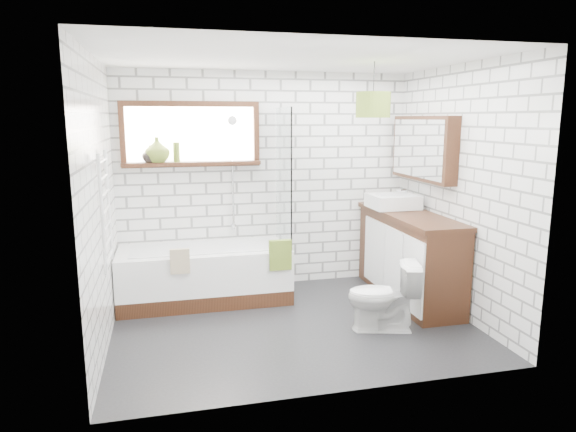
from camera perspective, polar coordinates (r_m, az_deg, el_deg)
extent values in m
cube|color=black|center=(5.11, 0.57, -12.00)|extent=(3.40, 2.60, 0.01)
cube|color=white|center=(4.74, 0.63, 17.23)|extent=(3.40, 2.60, 0.01)
cube|color=white|center=(6.03, -2.43, 3.89)|extent=(3.40, 0.01, 2.50)
cube|color=white|center=(3.53, 5.76, -1.10)|extent=(3.40, 0.01, 2.50)
cube|color=white|center=(4.66, -20.20, 1.18)|extent=(0.01, 2.60, 2.50)
cube|color=white|center=(5.43, 18.35, 2.59)|extent=(0.01, 2.60, 2.50)
cube|color=black|center=(5.84, -10.70, 8.91)|extent=(1.52, 0.16, 0.68)
cube|color=white|center=(4.66, -19.62, 0.60)|extent=(0.06, 0.52, 1.00)
cube|color=black|center=(5.87, 14.78, 7.29)|extent=(0.16, 1.20, 0.70)
cylinder|color=silver|center=(5.91, -6.17, 4.68)|extent=(0.02, 0.02, 1.30)
cube|color=white|center=(5.73, -9.26, -6.39)|extent=(1.82, 0.80, 0.59)
cube|color=white|center=(5.64, -0.49, 4.35)|extent=(0.02, 0.72, 1.50)
cube|color=#576E21|center=(5.37, -0.87, -4.35)|extent=(0.23, 0.06, 0.32)
cube|color=tan|center=(5.25, -11.92, -4.94)|extent=(0.19, 0.05, 0.25)
cube|color=black|center=(5.83, 13.27, -4.31)|extent=(0.54, 1.69, 0.97)
cube|color=white|center=(5.98, 11.58, 1.61)|extent=(0.52, 0.46, 0.15)
cylinder|color=silver|center=(6.04, 12.98, 2.13)|extent=(0.04, 0.04, 0.15)
imported|color=white|center=(4.95, 10.48, -8.77)|extent=(0.53, 0.72, 0.66)
imported|color=#5E7323|center=(5.81, -14.33, 6.95)|extent=(0.31, 0.31, 0.27)
imported|color=black|center=(5.81, -15.04, 6.48)|extent=(0.22, 0.22, 0.19)
cylinder|color=#5E7323|center=(5.81, -12.28, 6.75)|extent=(0.09, 0.09, 0.22)
cylinder|color=#576E21|center=(5.05, 9.44, 12.09)|extent=(0.33, 0.33, 0.24)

